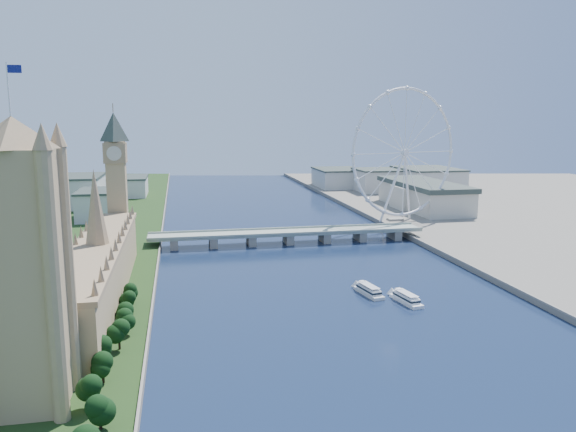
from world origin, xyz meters
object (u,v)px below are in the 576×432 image
object	(u,v)px
victoria_tower	(22,257)
tour_boat_far	(406,303)
london_eye	(405,153)
tour_boat_near	(369,295)

from	to	relation	value
victoria_tower	tour_boat_far	xyz separation A→B (m)	(168.89, 86.21, -54.49)
victoria_tower	london_eye	distance (m)	393.99
victoria_tower	tour_boat_far	distance (m)	197.30
london_eye	tour_boat_far	world-z (taller)	london_eye
victoria_tower	tour_boat_near	bearing A→B (deg)	34.01
tour_boat_near	victoria_tower	bearing A→B (deg)	-156.11
london_eye	tour_boat_far	xyz separation A→B (m)	(-86.08, -213.87, -67.52)
london_eye	tour_boat_near	size ratio (longest dim) A/B	4.46
london_eye	tour_boat_far	distance (m)	240.22
tour_boat_near	tour_boat_far	xyz separation A→B (m)	(15.22, -17.49, 0.00)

